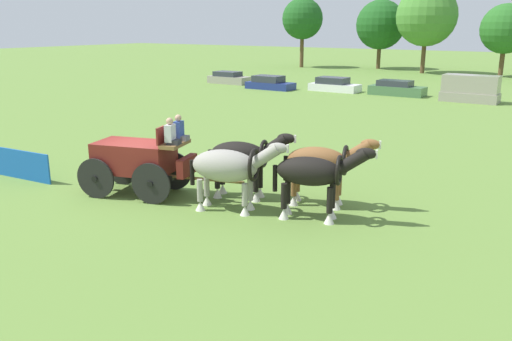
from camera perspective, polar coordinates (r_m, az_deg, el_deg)
The scene contains 16 objects.
ground_plane at distance 18.44m, azimuth -12.78°, elevation -2.44°, with size 220.00×220.00×0.00m, color olive.
show_wagon at distance 18.02m, azimuth -12.55°, elevation 1.25°, with size 5.59×2.59×2.74m.
draft_horse_rear_near at distance 17.19m, azimuth -1.42°, elevation 1.44°, with size 2.89×1.38×2.26m.
draft_horse_rear_off at distance 16.01m, azimuth -2.96°, elevation 0.32°, with size 3.06×1.53×2.24m.
draft_horse_lead_near at distance 16.58m, azimuth 7.11°, elevation 0.75°, with size 2.92×1.42×2.24m.
draft_horse_lead_off at distance 15.34m, azimuth 6.30°, elevation -0.40°, with size 2.91×1.36×2.26m.
parked_vehicle_a at distance 52.17m, azimuth -2.95°, elevation 9.93°, with size 4.16×1.78×1.16m.
parked_vehicle_b at distance 47.58m, azimuth 1.49°, elevation 9.41°, with size 4.31×1.87×1.18m.
parked_vehicle_c at distance 46.53m, azimuth 8.44°, elevation 9.11°, with size 4.31×1.84×1.19m.
parked_vehicle_d at distance 44.76m, azimuth 14.96°, elevation 8.53°, with size 4.42×1.80×1.21m.
parked_vehicle_e at distance 42.53m, azimuth 22.17°, elevation 8.17°, with size 4.08×1.80×1.98m.
tree_a at distance 72.63m, azimuth 5.05°, elevation 16.02°, with size 5.36×5.36×8.99m.
tree_b at distance 71.64m, azimuth 13.32°, elevation 15.09°, with size 6.23×6.23×8.66m.
tree_c at distance 66.20m, azimuth 17.97°, elevation 15.62°, with size 6.92×6.92×9.99m.
tree_d at distance 64.26m, azimuth 25.40°, elevation 13.67°, with size 5.29×5.29×7.78m.
sponsor_banner at distance 21.45m, azimuth -24.24°, elevation 0.61°, with size 3.20×0.06×1.10m, color #1959B2.
Camera 1 is at (12.76, -12.09, 5.56)m, focal length 36.99 mm.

